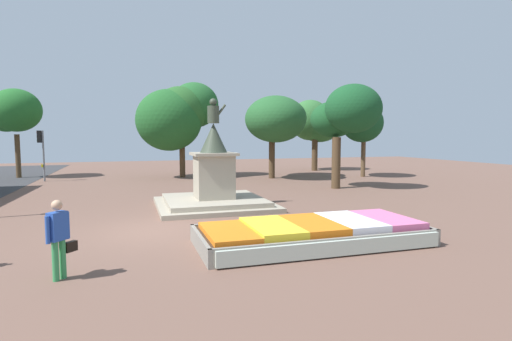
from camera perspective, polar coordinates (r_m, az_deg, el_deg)
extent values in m
plane|color=brown|center=(13.25, -13.70, -8.32)|extent=(75.38, 75.38, 0.00)
cube|color=#38281C|center=(11.45, 7.98, -9.22)|extent=(6.22, 2.52, 0.43)
cube|color=gray|center=(10.33, 11.18, -10.73)|extent=(6.42, 0.10, 0.47)
cube|color=gray|center=(12.61, 5.39, -7.79)|extent=(6.42, 0.10, 0.47)
cube|color=gray|center=(10.51, -8.00, -10.39)|extent=(0.10, 2.72, 0.47)
cube|color=gray|center=(13.10, 20.65, -7.61)|extent=(0.10, 2.72, 0.47)
cube|color=orange|center=(10.60, -3.96, -8.79)|extent=(1.20, 2.32, 0.13)
cube|color=yellow|center=(10.93, 2.24, -8.18)|extent=(1.20, 2.32, 0.20)
cube|color=orange|center=(11.38, 8.00, -7.70)|extent=(1.20, 2.32, 0.20)
cube|color=white|center=(11.94, 13.25, -7.18)|extent=(1.20, 2.32, 0.20)
cube|color=#D86699|center=(12.59, 17.99, -6.68)|extent=(1.20, 2.32, 0.19)
cube|color=#B2BCAD|center=(10.28, 11.31, -10.79)|extent=(6.09, 0.20, 0.38)
cube|color=gray|center=(17.24, -6.01, -4.83)|extent=(4.77, 4.77, 0.19)
cube|color=#9F9581|center=(17.21, -6.01, -4.21)|extent=(4.04, 4.04, 0.19)
cube|color=#9E937F|center=(17.08, -6.04, -0.89)|extent=(1.54, 1.54, 1.82)
cube|color=#9E937F|center=(17.01, -6.07, 2.36)|extent=(1.81, 1.81, 0.12)
cone|color=#384233|center=(16.99, -6.09, 4.65)|extent=(1.15, 1.15, 1.24)
cylinder|color=#384233|center=(17.02, -6.12, 7.95)|extent=(0.49, 0.49, 0.72)
sphere|color=#384233|center=(17.05, -6.14, 9.69)|extent=(0.32, 0.32, 0.32)
cylinder|color=#384233|center=(17.06, -5.09, 8.44)|extent=(0.48, 0.15, 0.61)
cylinder|color=slate|center=(30.02, -28.08, 1.83)|extent=(0.12, 0.12, 3.38)
cube|color=black|center=(30.04, -28.55, 4.28)|extent=(0.25, 0.29, 0.80)
cylinder|color=red|center=(30.07, -28.82, 4.77)|extent=(0.04, 0.14, 0.14)
cylinder|color=#543E08|center=(30.07, -28.80, 4.26)|extent=(0.04, 0.14, 0.14)
cylinder|color=#0D4211|center=(30.07, -28.78, 3.76)|extent=(0.04, 0.14, 0.14)
cube|color=gold|center=(30.08, -28.21, 0.60)|extent=(0.11, 0.17, 0.20)
cylinder|color=#338C4C|center=(9.42, -26.73, -11.50)|extent=(0.13, 0.13, 0.84)
cylinder|color=#338C4C|center=(9.53, -25.88, -11.28)|extent=(0.13, 0.13, 0.84)
cube|color=#264CA5|center=(9.31, -26.48, -7.12)|extent=(0.42, 0.43, 0.60)
cylinder|color=#264CA5|center=(9.16, -27.63, -7.53)|extent=(0.09, 0.09, 0.57)
cylinder|color=#264CA5|center=(9.46, -25.35, -7.07)|extent=(0.09, 0.09, 0.57)
sphere|color=tan|center=(9.23, -26.58, -4.45)|extent=(0.22, 0.22, 0.22)
cube|color=black|center=(9.61, -24.97, -9.81)|extent=(0.28, 0.29, 0.22)
cylinder|color=#4C3823|center=(23.41, 11.37, 1.08)|extent=(0.50, 0.50, 2.96)
ellipsoid|color=#194A23|center=(24.07, 10.99, 7.17)|extent=(2.76, 2.43, 2.12)
ellipsoid|color=#174A24|center=(23.22, 13.77, 8.60)|extent=(3.27, 2.85, 2.74)
cylinder|color=#4C3823|center=(29.83, -10.48, 1.80)|extent=(0.41, 0.41, 2.86)
ellipsoid|color=#275A26|center=(29.66, -10.79, 8.32)|extent=(3.82, 3.63, 3.56)
ellipsoid|color=#225928|center=(30.36, -8.81, 9.22)|extent=(3.59, 3.52, 3.34)
ellipsoid|color=#215925|center=(29.44, -12.33, 7.05)|extent=(4.68, 4.48, 4.40)
cylinder|color=brown|center=(30.64, 15.07, 2.06)|extent=(0.33, 0.33, 3.14)
ellipsoid|color=#1C4E21|center=(30.57, 14.43, 7.48)|extent=(3.20, 3.51, 2.43)
ellipsoid|color=#184D27|center=(29.92, 14.73, 6.65)|extent=(2.44, 2.44, 2.20)
ellipsoid|color=#184A24|center=(30.18, 14.93, 6.62)|extent=(3.08, 2.89, 2.84)
cylinder|color=#4C3823|center=(33.62, -30.88, 1.78)|extent=(0.35, 0.35, 3.15)
ellipsoid|color=#215E25|center=(33.24, -31.11, 7.39)|extent=(3.43, 3.19, 3.04)
ellipsoid|color=#245E2B|center=(34.19, -30.66, 7.34)|extent=(2.85, 2.80, 2.78)
ellipsoid|color=#205B26|center=(33.74, -32.13, 6.58)|extent=(2.49, 2.54, 2.21)
cylinder|color=#4C3823|center=(28.59, 2.28, 1.54)|extent=(0.43, 0.43, 2.65)
ellipsoid|color=#225D27|center=(29.57, 3.28, 7.50)|extent=(4.03, 4.25, 3.03)
ellipsoid|color=#25592B|center=(27.98, 2.80, 7.34)|extent=(4.24, 4.43, 3.25)
cylinder|color=#4C3823|center=(35.44, 8.38, 2.25)|extent=(0.51, 0.51, 2.78)
ellipsoid|color=#2D6931|center=(36.11, 9.06, 6.46)|extent=(3.94, 3.75, 3.08)
ellipsoid|color=#2E6C35|center=(36.08, 8.74, 6.56)|extent=(3.26, 3.08, 2.66)
ellipsoid|color=#316832|center=(35.83, 7.73, 7.14)|extent=(3.62, 3.40, 3.56)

